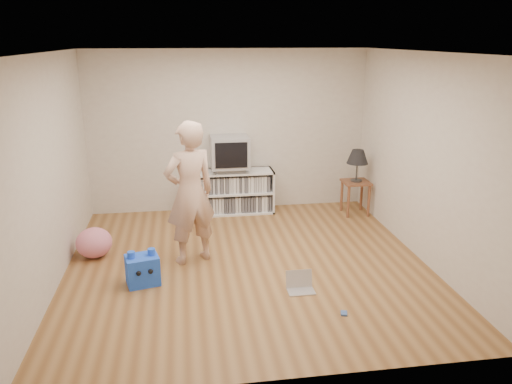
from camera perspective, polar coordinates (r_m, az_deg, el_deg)
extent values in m
plane|color=brown|center=(6.40, -0.98, -8.30)|extent=(4.50, 4.50, 0.00)
cube|color=beige|center=(8.14, -3.13, 6.91)|extent=(4.50, 0.02, 2.60)
cube|color=beige|center=(3.84, 3.37, -5.11)|extent=(4.50, 0.02, 2.60)
cube|color=beige|center=(6.09, -22.53, 2.06)|extent=(0.02, 4.50, 2.60)
cube|color=beige|center=(6.62, 18.68, 3.61)|extent=(0.02, 4.50, 2.60)
cube|color=white|center=(5.77, -1.11, 15.68)|extent=(4.50, 4.50, 0.01)
cube|color=white|center=(8.34, -3.10, 0.45)|extent=(1.40, 0.03, 0.70)
cube|color=white|center=(8.11, -7.78, -0.19)|extent=(0.03, 0.45, 0.70)
cube|color=white|center=(8.23, 1.79, 0.23)|extent=(0.03, 0.45, 0.70)
cube|color=white|center=(8.25, -2.92, -2.20)|extent=(1.40, 0.45, 0.03)
cube|color=white|center=(8.14, -2.96, 0.02)|extent=(1.34, 0.45, 0.03)
cube|color=white|center=(8.05, -2.99, 2.30)|extent=(1.40, 0.45, 0.03)
cube|color=silver|center=(8.14, -2.96, 0.02)|extent=(1.26, 0.36, 0.64)
cube|color=gray|center=(8.04, -3.00, 2.65)|extent=(0.45, 0.35, 0.07)
cube|color=#98989D|center=(7.97, -3.03, 4.63)|extent=(0.60, 0.52, 0.50)
cube|color=black|center=(7.71, -2.84, 4.21)|extent=(0.50, 0.01, 0.40)
cylinder|color=brown|center=(8.04, 10.51, -1.14)|extent=(0.04, 0.04, 0.52)
cylinder|color=brown|center=(8.16, 12.77, -1.02)|extent=(0.04, 0.04, 0.52)
cylinder|color=brown|center=(8.35, 9.77, -0.42)|extent=(0.04, 0.04, 0.52)
cylinder|color=brown|center=(8.46, 11.96, -0.31)|extent=(0.04, 0.04, 0.52)
cube|color=brown|center=(8.17, 11.36, 1.12)|extent=(0.42, 0.42, 0.03)
cylinder|color=#333333|center=(8.16, 11.37, 1.30)|extent=(0.18, 0.18, 0.02)
cylinder|color=#333333|center=(8.12, 11.44, 2.47)|extent=(0.02, 0.02, 0.32)
imported|color=#D6AB92|center=(6.24, -7.56, -0.15)|extent=(0.78, 0.66, 1.82)
cube|color=silver|center=(5.79, 5.15, -11.21)|extent=(0.31, 0.21, 0.01)
cube|color=silver|center=(5.83, 4.93, -9.83)|extent=(0.30, 0.06, 0.20)
cube|color=black|center=(5.83, 4.93, -9.83)|extent=(0.27, 0.05, 0.16)
cube|color=#3E60A6|center=(5.42, 10.02, -13.49)|extent=(0.09, 0.10, 0.02)
cube|color=blue|center=(6.01, -12.84, -8.69)|extent=(0.42, 0.37, 0.35)
cylinder|color=blue|center=(5.91, -14.08, -6.98)|extent=(0.09, 0.09, 0.08)
cylinder|color=blue|center=(5.94, -11.87, -6.70)|extent=(0.09, 0.09, 0.08)
sphere|color=black|center=(5.85, -13.27, -9.04)|extent=(0.06, 0.06, 0.06)
sphere|color=black|center=(5.87, -11.95, -8.87)|extent=(0.06, 0.06, 0.06)
ellipsoid|color=#D8748D|center=(6.87, -18.02, -5.53)|extent=(0.60, 0.60, 0.39)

